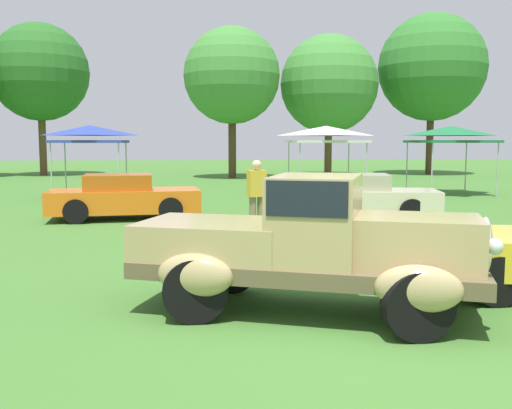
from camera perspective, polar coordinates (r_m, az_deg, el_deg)
name	(u,v)px	position (r m, az deg, el deg)	size (l,w,h in m)	color
ground_plane	(348,323)	(7.03, 9.00, -11.37)	(120.00, 120.00, 0.00)	#42752D
feature_pickup_truck	(309,244)	(7.19, 5.24, -3.82)	(4.43, 2.90, 1.70)	brown
show_car_orange	(123,197)	(16.28, -12.83, 0.71)	(4.16, 2.05, 1.22)	orange
show_car_cream	(359,197)	(16.14, 10.05, 0.73)	(4.37, 2.49, 1.22)	beige
spectator_near_truck	(257,194)	(13.23, 0.07, 1.00)	(0.45, 0.34, 1.69)	#7F7056
canopy_tent_left_field	(90,133)	(22.97, -15.90, 6.73)	(2.64, 2.64, 2.71)	#B7B7BC
canopy_tent_center_field	(326,133)	(23.21, 6.85, 6.92)	(2.82, 2.82, 2.71)	#B7B7BC
canopy_tent_right_field	(451,133)	(24.51, 18.50, 6.61)	(2.87, 2.87, 2.71)	#B7B7BC
treeline_mid_left	(40,72)	(38.81, -20.33, 11.99)	(5.92, 5.92, 9.26)	brown
treeline_center	(232,76)	(33.78, -2.36, 12.43)	(5.45, 5.45, 8.53)	#47331E
treeline_mid_right	(329,84)	(36.18, 7.14, 11.57)	(5.90, 5.90, 8.50)	brown
treeline_far_right	(432,68)	(39.26, 16.80, 12.66)	(6.70, 6.70, 10.07)	#47331E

